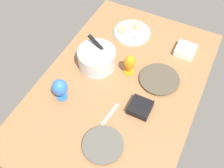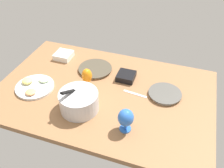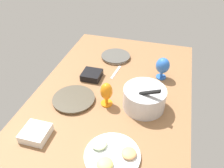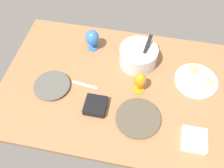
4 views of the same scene
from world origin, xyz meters
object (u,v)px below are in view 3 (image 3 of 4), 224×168
at_px(square_bowl_black, 92,75).
at_px(square_bowl_white, 36,133).
at_px(mixing_bowl, 144,98).
at_px(dinner_plate_right, 74,99).
at_px(hurricane_glass_orange, 106,92).
at_px(hurricane_glass_blue, 163,66).
at_px(dinner_plate_left, 116,56).
at_px(fruit_platter, 112,155).

xyz_separation_m(square_bowl_black, square_bowl_white, (0.61, -0.11, 0.00)).
relative_size(mixing_bowl, square_bowl_black, 1.93).
height_order(dinner_plate_right, hurricane_glass_orange, hurricane_glass_orange).
bearing_deg(hurricane_glass_orange, dinner_plate_right, -83.08).
bearing_deg(hurricane_glass_blue, dinner_plate_right, -51.64).
height_order(dinner_plate_left, square_bowl_black, square_bowl_black).
relative_size(mixing_bowl, square_bowl_white, 1.86).
relative_size(dinner_plate_left, mixing_bowl, 0.91).
distance_m(dinner_plate_right, hurricane_glass_orange, 0.23).
bearing_deg(square_bowl_black, dinner_plate_left, 163.32).
distance_m(mixing_bowl, hurricane_glass_orange, 0.24).
bearing_deg(dinner_plate_left, dinner_plate_right, -11.77).
bearing_deg(fruit_platter, mixing_bowl, 167.43).
xyz_separation_m(dinner_plate_right, hurricane_glass_blue, (-0.41, 0.52, 0.09)).
relative_size(fruit_platter, hurricane_glass_orange, 1.76).
distance_m(mixing_bowl, hurricane_glass_blue, 0.36).
xyz_separation_m(dinner_plate_left, mixing_bowl, (0.53, 0.32, 0.06)).
bearing_deg(square_bowl_white, square_bowl_black, 169.81).
height_order(dinner_plate_right, hurricane_glass_blue, hurricane_glass_blue).
bearing_deg(square_bowl_black, hurricane_glass_blue, 105.70).
bearing_deg(mixing_bowl, dinner_plate_right, -81.60).
relative_size(mixing_bowl, hurricane_glass_blue, 1.60).
height_order(mixing_bowl, fruit_platter, mixing_bowl).
bearing_deg(dinner_plate_right, square_bowl_black, 174.23).
xyz_separation_m(hurricane_glass_blue, square_bowl_black, (0.14, -0.49, -0.07)).
distance_m(hurricane_glass_blue, square_bowl_black, 0.52).
bearing_deg(mixing_bowl, square_bowl_white, -53.05).
bearing_deg(hurricane_glass_blue, dinner_plate_left, -114.80).
height_order(dinner_plate_left, square_bowl_white, square_bowl_white).
height_order(mixing_bowl, hurricane_glass_orange, mixing_bowl).
xyz_separation_m(mixing_bowl, fruit_platter, (0.42, -0.09, -0.06)).
height_order(dinner_plate_left, hurricane_glass_orange, hurricane_glass_orange).
xyz_separation_m(dinner_plate_left, hurricane_glass_orange, (0.57, 0.09, 0.08)).
height_order(mixing_bowl, square_bowl_black, mixing_bowl).
bearing_deg(dinner_plate_left, hurricane_glass_blue, 65.20).
relative_size(dinner_plate_right, hurricane_glass_blue, 1.68).
bearing_deg(hurricane_glass_blue, square_bowl_white, -38.99).
bearing_deg(mixing_bowl, dinner_plate_left, -148.60).
xyz_separation_m(mixing_bowl, hurricane_glass_orange, (0.04, -0.23, 0.02)).
distance_m(fruit_platter, square_bowl_white, 0.44).
xyz_separation_m(dinner_plate_left, hurricane_glass_blue, (0.18, 0.40, 0.09)).
height_order(fruit_platter, square_bowl_white, fruit_platter).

